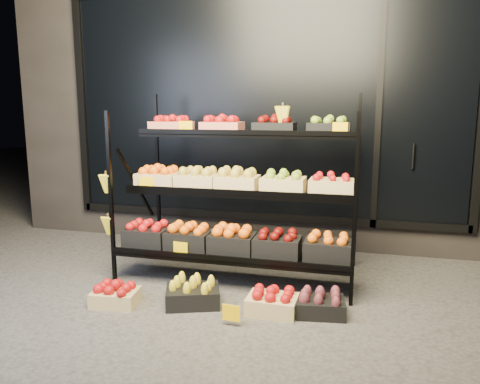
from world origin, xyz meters
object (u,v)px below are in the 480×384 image
(floor_crate_midleft, at_px, (193,293))
(floor_crate_midright, at_px, (272,301))
(display_rack, at_px, (237,191))
(floor_crate_left, at_px, (115,294))

(floor_crate_midleft, distance_m, floor_crate_midright, 0.63)
(display_rack, distance_m, floor_crate_left, 1.35)
(display_rack, relative_size, floor_crate_midright, 5.76)
(floor_crate_midleft, bearing_deg, display_rack, 56.42)
(display_rack, xyz_separation_m, floor_crate_midleft, (-0.17, -0.72, -0.69))
(display_rack, distance_m, floor_crate_midleft, 1.01)
(display_rack, xyz_separation_m, floor_crate_left, (-0.76, -0.87, -0.70))
(floor_crate_left, xyz_separation_m, floor_crate_midright, (1.22, 0.17, 0.00))
(floor_crate_midright, bearing_deg, display_rack, 124.60)
(floor_crate_midright, bearing_deg, floor_crate_midleft, -176.99)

